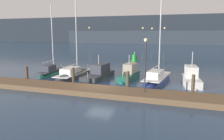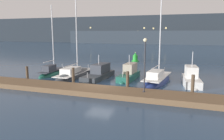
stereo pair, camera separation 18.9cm
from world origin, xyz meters
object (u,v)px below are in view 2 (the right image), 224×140
object	(u,v)px
sailboat_berth_1	(52,73)
dock_lamppost	(145,57)
sailboat_berth_2	(75,76)
motorboat_berth_3	(99,76)
motorboat_berth_4	(129,77)
sailboat_berth_5	(157,80)
channel_buoy	(135,58)
motorboat_berth_6	(191,81)

from	to	relation	value
sailboat_berth_1	dock_lamppost	size ratio (longest dim) A/B	2.11
sailboat_berth_1	sailboat_berth_2	xyz separation A→B (m)	(3.42, -0.26, -0.06)
sailboat_berth_1	motorboat_berth_3	world-z (taller)	sailboat_berth_1
motorboat_berth_3	sailboat_berth_2	bearing A→B (deg)	179.53
motorboat_berth_4	sailboat_berth_5	bearing A→B (deg)	-4.66
motorboat_berth_3	channel_buoy	bearing A→B (deg)	88.24
motorboat_berth_3	sailboat_berth_5	world-z (taller)	sailboat_berth_5
motorboat_berth_4	channel_buoy	size ratio (longest dim) A/B	3.08
motorboat_berth_4	motorboat_berth_6	size ratio (longest dim) A/B	1.03
sailboat_berth_1	channel_buoy	xyz separation A→B (m)	(7.13, 16.36, 0.48)
sailboat_berth_1	motorboat_berth_4	xyz separation A→B (m)	(10.09, 0.45, 0.13)
motorboat_berth_3	dock_lamppost	distance (m)	9.26
dock_lamppost	motorboat_berth_3	bearing A→B (deg)	137.84
sailboat_berth_5	motorboat_berth_6	distance (m)	3.52
sailboat_berth_5	channel_buoy	bearing A→B (deg)	111.03
sailboat_berth_1	dock_lamppost	xyz separation A→B (m)	(13.09, -6.14, 3.21)
motorboat_berth_6	dock_lamppost	bearing A→B (deg)	-121.81
sailboat_berth_5	motorboat_berth_6	world-z (taller)	sailboat_berth_5
sailboat_berth_5	dock_lamppost	world-z (taller)	sailboat_berth_5
sailboat_berth_5	channel_buoy	distance (m)	17.34
sailboat_berth_5	channel_buoy	world-z (taller)	sailboat_berth_5
sailboat_berth_5	dock_lamppost	size ratio (longest dim) A/B	2.63
sailboat_berth_1	motorboat_berth_3	bearing A→B (deg)	-2.45
motorboat_berth_4	motorboat_berth_3	bearing A→B (deg)	-168.05
sailboat_berth_2	motorboat_berth_6	xyz separation A→B (m)	(13.44, 0.18, 0.24)
sailboat_berth_2	motorboat_berth_4	distance (m)	6.71
channel_buoy	motorboat_berth_4	bearing A→B (deg)	-79.47
dock_lamppost	motorboat_berth_6	bearing A→B (deg)	58.19
sailboat_berth_1	sailboat_berth_5	bearing A→B (deg)	0.80
sailboat_berth_2	motorboat_berth_4	world-z (taller)	sailboat_berth_2
motorboat_berth_6	sailboat_berth_5	bearing A→B (deg)	175.64
motorboat_berth_4	motorboat_berth_6	bearing A→B (deg)	-4.50
motorboat_berth_3	sailboat_berth_5	bearing A→B (deg)	3.98
sailboat_berth_2	dock_lamppost	xyz separation A→B (m)	(9.68, -5.89, 3.27)
sailboat_berth_5	motorboat_berth_4	bearing A→B (deg)	175.34
motorboat_berth_6	sailboat_berth_2	bearing A→B (deg)	-179.25
sailboat_berth_1	channel_buoy	world-z (taller)	sailboat_berth_1
channel_buoy	dock_lamppost	distance (m)	23.44
motorboat_berth_3	dock_lamppost	xyz separation A→B (m)	(6.47, -5.86, 3.09)
motorboat_berth_4	channel_buoy	distance (m)	16.19
sailboat_berth_1	motorboat_berth_6	bearing A→B (deg)	-0.28
motorboat_berth_3	channel_buoy	xyz separation A→B (m)	(0.51, 16.65, 0.36)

